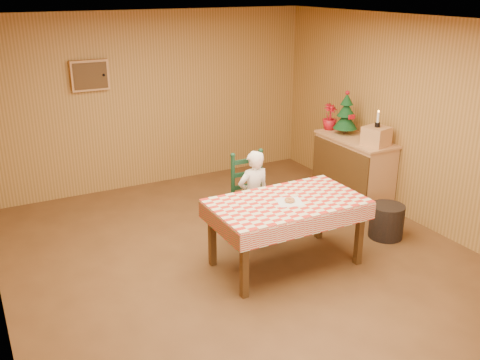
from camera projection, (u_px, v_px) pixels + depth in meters
name	position (u px, v px, depth m)	size (l,w,h in m)	color
ground	(248.00, 265.00, 5.95)	(6.00, 6.00, 0.00)	brown
cabin_walls	(225.00, 95.00, 5.76)	(5.10, 6.05, 2.65)	#A97C3D
dining_table	(287.00, 207.00, 5.75)	(1.66, 0.96, 0.77)	#4F3115
ladder_chair	(251.00, 199.00, 6.46)	(0.44, 0.40, 1.08)	black
seated_child	(254.00, 196.00, 6.39)	(0.41, 0.27, 1.12)	white
napkin	(290.00, 202.00, 5.68)	(0.26, 0.26, 0.00)	white
donut	(290.00, 200.00, 5.67)	(0.11, 0.11, 0.04)	#C98448
shelf_unit	(353.00, 170.00, 7.57)	(0.54, 1.24, 0.93)	tan
crate	(376.00, 136.00, 7.04)	(0.30, 0.30, 0.25)	tan
christmas_tree	(346.00, 114.00, 7.52)	(0.34, 0.34, 0.62)	#4F3115
flower_arrangement	(330.00, 117.00, 7.78)	(0.21, 0.21, 0.38)	#AA0F1A
candle_set	(378.00, 122.00, 6.97)	(0.07, 0.07, 0.22)	black
storage_bin	(386.00, 221.00, 6.55)	(0.42, 0.42, 0.42)	black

